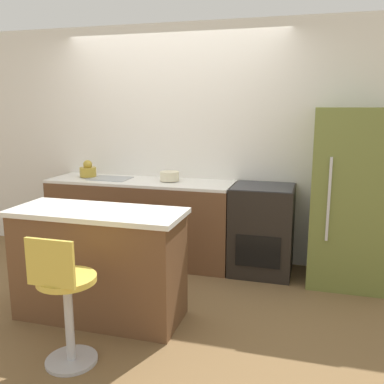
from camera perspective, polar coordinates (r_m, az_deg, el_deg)
ground_plane at (r=4.61m, az=-4.62°, el=-10.55°), size 14.00×14.00×0.00m
wall_back at (r=4.89m, az=-2.22°, el=6.50°), size 8.00×0.06×2.60m
back_counter at (r=4.85m, az=-6.84°, el=-3.76°), size 2.06×0.59×0.92m
kitchen_island at (r=3.61m, az=-12.27°, el=-9.34°), size 1.40×0.57×0.91m
oven_range at (r=4.51m, az=9.31°, el=-4.97°), size 0.63×0.60×0.92m
refrigerator at (r=4.38m, az=20.19°, el=-0.72°), size 0.71×0.67×1.71m
stool_chair at (r=3.02m, az=-16.50°, el=-13.86°), size 0.39×0.39×0.93m
kettle at (r=5.05m, az=-13.71°, el=2.84°), size 0.19×0.19×0.19m
mixing_bowl at (r=4.65m, az=-3.02°, el=2.13°), size 0.21×0.21×0.10m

